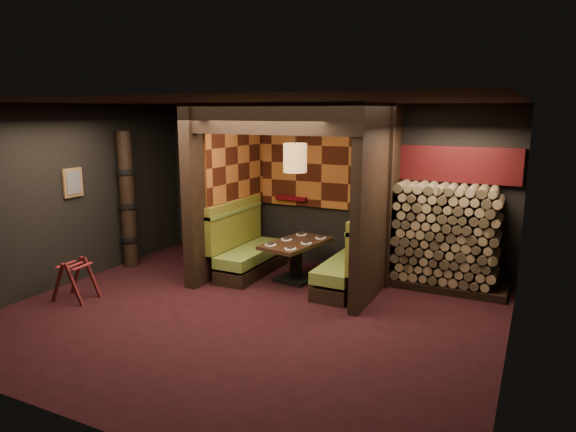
{
  "coord_description": "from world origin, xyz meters",
  "views": [
    {
      "loc": [
        3.42,
        -5.62,
        2.73
      ],
      "look_at": [
        0.0,
        1.3,
        1.15
      ],
      "focal_mm": 32.0,
      "sensor_mm": 36.0,
      "label": 1
    }
  ],
  "objects_px": {
    "booth_bench_right": "(352,265)",
    "pendant_lamp": "(295,158)",
    "booth_bench_left": "(247,250)",
    "totem_column": "(128,201)",
    "firewood_stack": "(451,238)",
    "dining_table": "(296,255)",
    "luggage_rack": "(75,278)"
  },
  "relations": [
    {
      "from": "dining_table",
      "to": "firewood_stack",
      "type": "distance_m",
      "value": 2.45
    },
    {
      "from": "booth_bench_right",
      "to": "firewood_stack",
      "type": "height_order",
      "value": "firewood_stack"
    },
    {
      "from": "booth_bench_right",
      "to": "firewood_stack",
      "type": "xyz_separation_m",
      "value": [
        1.35,
        0.7,
        0.42
      ]
    },
    {
      "from": "booth_bench_left",
      "to": "firewood_stack",
      "type": "height_order",
      "value": "firewood_stack"
    },
    {
      "from": "booth_bench_right",
      "to": "luggage_rack",
      "type": "relative_size",
      "value": 2.49
    },
    {
      "from": "luggage_rack",
      "to": "totem_column",
      "type": "bearing_deg",
      "value": 106.01
    },
    {
      "from": "booth_bench_left",
      "to": "luggage_rack",
      "type": "height_order",
      "value": "booth_bench_left"
    },
    {
      "from": "booth_bench_left",
      "to": "dining_table",
      "type": "height_order",
      "value": "booth_bench_left"
    },
    {
      "from": "pendant_lamp",
      "to": "firewood_stack",
      "type": "xyz_separation_m",
      "value": [
        2.32,
        0.74,
        -1.2
      ]
    },
    {
      "from": "luggage_rack",
      "to": "totem_column",
      "type": "xyz_separation_m",
      "value": [
        -0.47,
        1.65,
        0.87
      ]
    },
    {
      "from": "totem_column",
      "to": "dining_table",
      "type": "bearing_deg",
      "value": 10.54
    },
    {
      "from": "booth_bench_left",
      "to": "pendant_lamp",
      "type": "distance_m",
      "value": 1.87
    },
    {
      "from": "pendant_lamp",
      "to": "luggage_rack",
      "type": "relative_size",
      "value": 1.65
    },
    {
      "from": "firewood_stack",
      "to": "booth_bench_right",
      "type": "bearing_deg",
      "value": -152.65
    },
    {
      "from": "dining_table",
      "to": "firewood_stack",
      "type": "relative_size",
      "value": 0.78
    },
    {
      "from": "booth_bench_left",
      "to": "totem_column",
      "type": "height_order",
      "value": "totem_column"
    },
    {
      "from": "booth_bench_left",
      "to": "pendant_lamp",
      "type": "xyz_separation_m",
      "value": [
        0.93,
        -0.04,
        1.62
      ]
    },
    {
      "from": "booth_bench_right",
      "to": "dining_table",
      "type": "distance_m",
      "value": 0.96
    },
    {
      "from": "dining_table",
      "to": "pendant_lamp",
      "type": "height_order",
      "value": "pendant_lamp"
    },
    {
      "from": "totem_column",
      "to": "firewood_stack",
      "type": "xyz_separation_m",
      "value": [
        5.33,
        1.25,
        -0.37
      ]
    },
    {
      "from": "booth_bench_right",
      "to": "luggage_rack",
      "type": "height_order",
      "value": "booth_bench_right"
    },
    {
      "from": "booth_bench_right",
      "to": "booth_bench_left",
      "type": "bearing_deg",
      "value": 180.0
    },
    {
      "from": "dining_table",
      "to": "totem_column",
      "type": "height_order",
      "value": "totem_column"
    },
    {
      "from": "dining_table",
      "to": "pendant_lamp",
      "type": "xyz_separation_m",
      "value": [
        0.0,
        -0.05,
        1.59
      ]
    },
    {
      "from": "pendant_lamp",
      "to": "booth_bench_left",
      "type": "bearing_deg",
      "value": 177.64
    },
    {
      "from": "booth_bench_right",
      "to": "totem_column",
      "type": "distance_m",
      "value": 4.1
    },
    {
      "from": "booth_bench_left",
      "to": "pendant_lamp",
      "type": "height_order",
      "value": "pendant_lamp"
    },
    {
      "from": "booth_bench_right",
      "to": "dining_table",
      "type": "relative_size",
      "value": 1.19
    },
    {
      "from": "booth_bench_right",
      "to": "totem_column",
      "type": "height_order",
      "value": "totem_column"
    },
    {
      "from": "booth_bench_right",
      "to": "pendant_lamp",
      "type": "height_order",
      "value": "pendant_lamp"
    },
    {
      "from": "booth_bench_left",
      "to": "booth_bench_right",
      "type": "height_order",
      "value": "same"
    },
    {
      "from": "luggage_rack",
      "to": "firewood_stack",
      "type": "relative_size",
      "value": 0.37
    }
  ]
}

